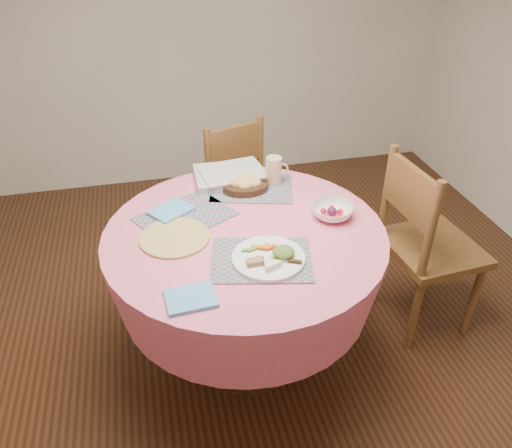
# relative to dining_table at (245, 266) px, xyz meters

# --- Properties ---
(ground) EXTENTS (4.00, 4.00, 0.00)m
(ground) POSITION_rel_dining_table_xyz_m (0.00, 0.00, -0.56)
(ground) COLOR #331C0F
(ground) RESTS_ON ground
(dining_table) EXTENTS (1.24, 1.24, 0.75)m
(dining_table) POSITION_rel_dining_table_xyz_m (0.00, 0.00, 0.00)
(dining_table) COLOR #EC6E7E
(dining_table) RESTS_ON ground
(chair_right) EXTENTS (0.47, 0.49, 0.98)m
(chair_right) POSITION_rel_dining_table_xyz_m (0.93, 0.04, -0.04)
(chair_right) COLOR brown
(chair_right) RESTS_ON ground
(chair_back) EXTENTS (0.53, 0.52, 0.92)m
(chair_back) POSITION_rel_dining_table_xyz_m (0.08, 0.96, -0.08)
(chair_back) COLOR brown
(chair_back) RESTS_ON ground
(placemat_front) EXTENTS (0.46, 0.38, 0.01)m
(placemat_front) POSITION_rel_dining_table_xyz_m (0.02, -0.22, 0.20)
(placemat_front) COLOR #15765D
(placemat_front) RESTS_ON dining_table
(placemat_left) EXTENTS (0.50, 0.46, 0.01)m
(placemat_left) POSITION_rel_dining_table_xyz_m (-0.24, 0.18, 0.20)
(placemat_left) COLOR #15765D
(placemat_left) RESTS_ON dining_table
(placemat_back) EXTENTS (0.46, 0.39, 0.01)m
(placemat_back) POSITION_rel_dining_table_xyz_m (0.11, 0.36, 0.20)
(placemat_back) COLOR #15765D
(placemat_back) RESTS_ON dining_table
(wicker_trivet) EXTENTS (0.30, 0.30, 0.01)m
(wicker_trivet) POSITION_rel_dining_table_xyz_m (-0.30, 0.01, 0.20)
(wicker_trivet) COLOR #AC904A
(wicker_trivet) RESTS_ON dining_table
(napkin_near) EXTENTS (0.19, 0.15, 0.01)m
(napkin_near) POSITION_rel_dining_table_xyz_m (-0.28, -0.39, 0.20)
(napkin_near) COLOR #5298D4
(napkin_near) RESTS_ON dining_table
(napkin_far) EXTENTS (0.23, 0.22, 0.01)m
(napkin_far) POSITION_rel_dining_table_xyz_m (-0.30, 0.22, 0.21)
(napkin_far) COLOR #5298D4
(napkin_far) RESTS_ON placemat_left
(dinner_plate) EXTENTS (0.29, 0.29, 0.05)m
(dinner_plate) POSITION_rel_dining_table_xyz_m (0.05, -0.23, 0.22)
(dinner_plate) COLOR white
(dinner_plate) RESTS_ON placemat_front
(bread_bowl) EXTENTS (0.23, 0.23, 0.08)m
(bread_bowl) POSITION_rel_dining_table_xyz_m (0.08, 0.35, 0.23)
(bread_bowl) COLOR black
(bread_bowl) RESTS_ON placemat_back
(latte_mug) EXTENTS (0.12, 0.08, 0.14)m
(latte_mug) POSITION_rel_dining_table_xyz_m (0.24, 0.39, 0.27)
(latte_mug) COLOR #C9AE8A
(latte_mug) RESTS_ON placemat_back
(fruit_bowl) EXTENTS (0.24, 0.24, 0.06)m
(fruit_bowl) POSITION_rel_dining_table_xyz_m (0.41, 0.02, 0.22)
(fruit_bowl) COLOR white
(fruit_bowl) RESTS_ON dining_table
(newspaper_stack) EXTENTS (0.37, 0.29, 0.04)m
(newspaper_stack) POSITION_rel_dining_table_xyz_m (0.02, 0.48, 0.22)
(newspaper_stack) COLOR silver
(newspaper_stack) RESTS_ON dining_table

